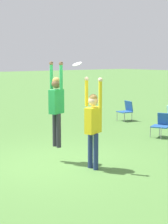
{
  "coord_description": "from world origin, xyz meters",
  "views": [
    {
      "loc": [
        7.63,
        -5.08,
        2.62
      ],
      "look_at": [
        0.4,
        0.54,
        1.3
      ],
      "focal_mm": 60.0,
      "sensor_mm": 36.0,
      "label": 1
    }
  ],
  "objects_px": {
    "camping_chair_1": "(126,109)",
    "camping_chair_2": "(163,124)",
    "person_jumping": "(56,102)",
    "person_defending": "(93,121)",
    "frisbee": "(77,64)"
  },
  "relations": [
    {
      "from": "frisbee",
      "to": "camping_chair_2",
      "type": "height_order",
      "value": "frisbee"
    },
    {
      "from": "person_jumping",
      "to": "camping_chair_2",
      "type": "distance_m",
      "value": 4.61
    },
    {
      "from": "person_jumping",
      "to": "person_defending",
      "type": "bearing_deg",
      "value": -90.0
    },
    {
      "from": "person_defending",
      "to": "frisbee",
      "type": "height_order",
      "value": "frisbee"
    },
    {
      "from": "frisbee",
      "to": "person_defending",
      "type": "bearing_deg",
      "value": 27.95
    },
    {
      "from": "camping_chair_1",
      "to": "camping_chair_2",
      "type": "bearing_deg",
      "value": 167.31
    },
    {
      "from": "person_defending",
      "to": "frisbee",
      "type": "xyz_separation_m",
      "value": [
        -0.36,
        -0.19,
        1.32
      ]
    },
    {
      "from": "frisbee",
      "to": "camping_chair_1",
      "type": "height_order",
      "value": "frisbee"
    },
    {
      "from": "person_jumping",
      "to": "person_defending",
      "type": "xyz_separation_m",
      "value": [
        1.04,
        0.34,
        -0.37
      ]
    },
    {
      "from": "frisbee",
      "to": "person_jumping",
      "type": "bearing_deg",
      "value": -167.72
    },
    {
      "from": "frisbee",
      "to": "camping_chair_1",
      "type": "distance_m",
      "value": 7.33
    },
    {
      "from": "frisbee",
      "to": "camping_chair_1",
      "type": "xyz_separation_m",
      "value": [
        -4.16,
        5.69,
        -2.01
      ]
    },
    {
      "from": "frisbee",
      "to": "camping_chair_1",
      "type": "bearing_deg",
      "value": 126.15
    },
    {
      "from": "camping_chair_2",
      "to": "person_jumping",
      "type": "bearing_deg",
      "value": 68.51
    },
    {
      "from": "frisbee",
      "to": "camping_chair_1",
      "type": "relative_size",
      "value": 0.27
    }
  ]
}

